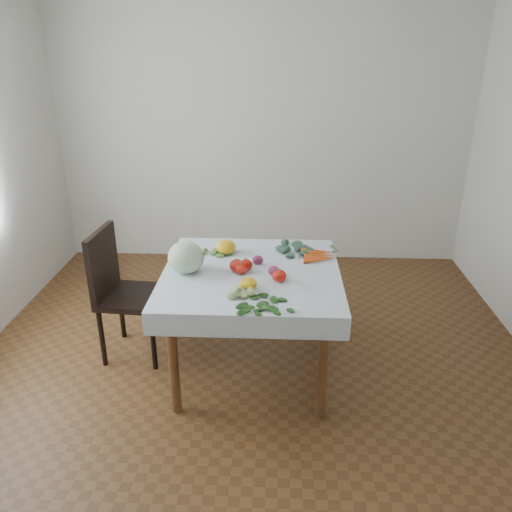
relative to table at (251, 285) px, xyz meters
The scene contains 19 objects.
ground 0.65m from the table, ahead, with size 4.00×4.00×0.00m, color brown.
back_wall 2.12m from the table, 90.00° to the left, with size 4.00×0.04×2.70m, color beige.
table is the anchor object (origin of this frame).
tablecloth 0.10m from the table, ahead, with size 1.12×1.12×0.01m, color white.
chair 0.95m from the table, 168.89° to the left, with size 0.46×0.46×0.94m.
cabbage 0.46m from the table, behind, with size 0.23×0.23×0.20m, color beige.
tomato_a 0.17m from the table, behind, with size 0.09×0.09×0.08m, color #B7180C.
tomato_b 0.14m from the table, 166.61° to the left, with size 0.09×0.09×0.08m, color #B7180C.
tomato_c 0.16m from the table, 147.04° to the right, with size 0.08×0.08×0.07m, color #B7180C.
tomato_d 0.27m from the table, 38.62° to the right, with size 0.09×0.09×0.08m, color #B7180C.
heirloom_back 0.37m from the table, 124.23° to the left, with size 0.14×0.14×0.10m, color yellow.
heirloom_front 0.29m from the table, 90.85° to the right, with size 0.10×0.10×0.07m, color yellow.
onion_a 0.18m from the table, 70.91° to the left, with size 0.07×0.07×0.06m, color maroon.
onion_b 0.21m from the table, 22.44° to the right, with size 0.07×0.07×0.06m, color maroon.
tomatillo_cluster 0.39m from the table, 94.89° to the right, with size 0.14×0.10×0.04m.
carrot_bunch 0.52m from the table, 27.76° to the left, with size 0.23×0.21×0.03m.
kale_bunch 0.47m from the table, 46.01° to the left, with size 0.27×0.26×0.04m.
basil_bunch 0.47m from the table, 76.42° to the right, with size 0.28×0.24×0.01m.
dill_bunch 0.38m from the table, 135.77° to the left, with size 0.21×0.17×0.02m.
Camera 1 is at (0.16, -2.88, 2.11)m, focal length 35.00 mm.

